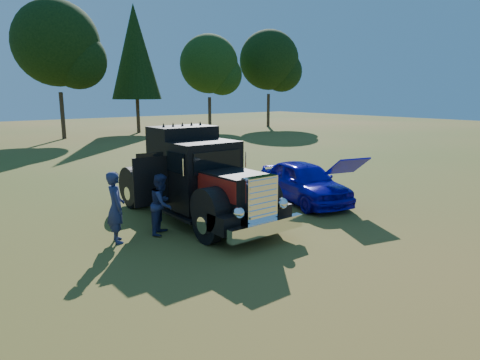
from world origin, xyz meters
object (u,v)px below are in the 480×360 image
hotrod_coupe (304,182)px  spectator_far (162,204)px  diamond_t_truck (198,181)px  spectator_near (116,207)px

hotrod_coupe → spectator_far: hotrod_coupe is taller
spectator_far → diamond_t_truck: bearing=-24.6°
diamond_t_truck → spectator_near: 2.98m
diamond_t_truck → spectator_near: (-2.94, -0.39, -0.28)m
hotrod_coupe → spectator_far: bearing=-180.0°
spectator_near → spectator_far: bearing=-84.0°
diamond_t_truck → spectator_near: bearing=-172.4°
diamond_t_truck → spectator_far: 1.72m
hotrod_coupe → spectator_near: spectator_near is taller
spectator_near → spectator_far: (1.34, -0.13, -0.10)m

